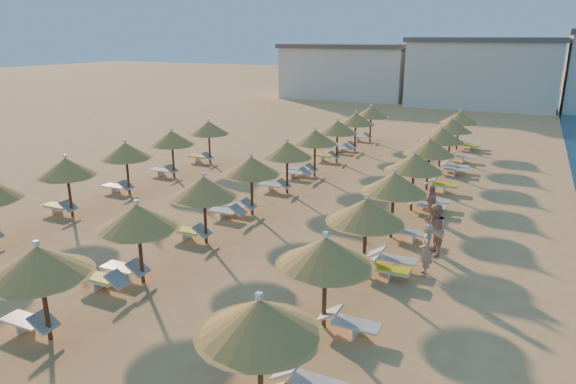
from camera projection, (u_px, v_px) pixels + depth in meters
The scene contains 9 objects.
ground at pixel (268, 263), 17.53m from camera, with size 220.00×220.00×0.00m, color #E1A362.
hotel_blocks at pixel (493, 72), 55.57m from camera, with size 47.04×10.21×8.10m.
parasol_row_east at pixel (394, 184), 19.20m from camera, with size 2.60×37.98×2.72m.
parasol_row_west at pixel (251, 167), 21.70m from camera, with size 2.60×37.98×2.72m.
parasol_row_inland at pixel (98, 159), 22.98m from camera, with size 2.60×20.29×2.72m.
loungers at pixel (279, 214), 21.37m from camera, with size 16.03×36.85×0.66m.
beachgoer_a at pixel (426, 250), 16.43m from camera, with size 0.64×0.42×1.75m, color tan.
beachgoer_c at pixel (431, 204), 21.26m from camera, with size 0.92×0.38×1.56m, color tan.
beachgoer_b at pixel (435, 230), 17.93m from camera, with size 0.91×0.71×1.88m, color tan.
Camera 1 is at (7.48, -14.22, 7.45)m, focal length 32.00 mm.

